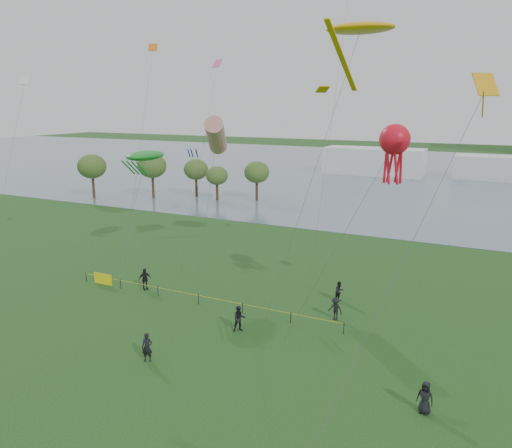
% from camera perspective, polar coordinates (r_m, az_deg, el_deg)
% --- Properties ---
extents(ground_plane, '(400.00, 400.00, 0.00)m').
position_cam_1_polar(ground_plane, '(28.01, -9.69, -20.65)').
color(ground_plane, '#153B12').
extents(lake, '(400.00, 120.00, 0.08)m').
position_cam_1_polar(lake, '(120.36, 19.36, 5.33)').
color(lake, slate).
rests_on(lake, ground_plane).
extents(pavilion_left, '(22.00, 8.00, 6.00)m').
position_cam_1_polar(pavilion_left, '(117.14, 13.30, 6.99)').
color(pavilion_left, white).
rests_on(pavilion_left, ground_plane).
extents(pavilion_right, '(18.00, 7.00, 5.00)m').
position_cam_1_polar(pavilion_right, '(117.25, 26.14, 5.73)').
color(pavilion_right, silver).
rests_on(pavilion_right, ground_plane).
extents(trees, '(30.34, 14.75, 7.57)m').
position_cam_1_polar(trees, '(85.29, -9.85, 6.21)').
color(trees, '#392919').
rests_on(trees, ground_plane).
extents(fence, '(24.07, 0.07, 1.05)m').
position_cam_1_polar(fence, '(44.06, -13.37, -6.88)').
color(fence, black).
rests_on(fence, ground_plane).
extents(spectator_a, '(1.15, 1.12, 1.86)m').
position_cam_1_polar(spectator_a, '(35.77, -1.92, -10.77)').
color(spectator_a, black).
rests_on(spectator_a, ground_plane).
extents(spectator_b, '(1.24, 0.87, 1.74)m').
position_cam_1_polar(spectator_b, '(37.98, 9.07, -9.54)').
color(spectator_b, black).
rests_on(spectator_b, ground_plane).
extents(spectator_c, '(0.97, 1.20, 1.90)m').
position_cam_1_polar(spectator_c, '(44.35, -12.60, -6.16)').
color(spectator_c, black).
rests_on(spectator_c, ground_plane).
extents(spectator_d, '(0.95, 0.71, 1.78)m').
position_cam_1_polar(spectator_d, '(28.66, 18.77, -18.26)').
color(spectator_d, black).
rests_on(spectator_d, ground_plane).
extents(spectator_f, '(0.79, 0.65, 1.86)m').
position_cam_1_polar(spectator_f, '(32.64, -12.34, -13.61)').
color(spectator_f, black).
rests_on(spectator_f, ground_plane).
extents(spectator_g, '(0.97, 1.03, 1.68)m').
position_cam_1_polar(spectator_g, '(41.41, 9.50, -7.61)').
color(spectator_g, black).
rests_on(spectator_g, ground_plane).
extents(kite_stingray, '(6.74, 10.08, 21.45)m').
position_cam_1_polar(kite_stingray, '(39.81, 11.75, 20.96)').
color(kite_stingray, '#3F3F42').
extents(kite_windsock, '(4.22, 7.88, 14.68)m').
position_cam_1_polar(kite_windsock, '(47.21, -4.60, 10.02)').
color(kite_windsock, '#3F3F42').
extents(kite_creature, '(3.10, 9.83, 11.32)m').
position_cam_1_polar(kite_creature, '(49.28, -12.55, 7.61)').
color(kite_creature, '#3F3F42').
extents(kite_octopus, '(6.71, 5.60, 14.43)m').
position_cam_1_polar(kite_octopus, '(34.21, 15.56, 9.13)').
color(kite_octopus, '#3F3F42').
extents(kite_delta, '(5.92, 14.81, 17.24)m').
position_cam_1_polar(kite_delta, '(28.23, 23.89, 12.28)').
color(kite_delta, '#3F3F42').
extents(small_kites, '(45.35, 14.31, 10.35)m').
position_cam_1_polar(small_kites, '(41.67, 2.27, 22.04)').
color(small_kites, orange).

